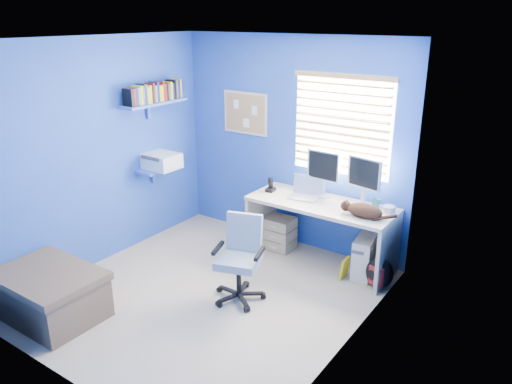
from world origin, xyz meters
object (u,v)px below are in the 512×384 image
Objects in this scene: tower_pc at (365,256)px; office_chair at (240,269)px; desk at (320,233)px; laptop at (304,189)px; cat at (364,211)px.

office_chair is (-0.84, -1.14, 0.09)m from tower_pc.
laptop is at bearing 174.76° from desk.
laptop reaches higher than desk.
desk is at bearing -16.64° from laptop.
laptop is at bearing 86.01° from office_chair.
office_chair is (-0.08, -1.12, -0.53)m from laptop.
laptop is at bearing 166.32° from cat.
desk reaches higher than tower_pc.
desk is 1.94× the size of office_chair.
cat is (0.78, -0.14, -0.04)m from laptop.
tower_pc is 1.42m from office_chair.
laptop is 0.86× the size of cat.
cat is at bearing -11.92° from desk.
desk is 1.14m from office_chair.
cat reaches higher than desk.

